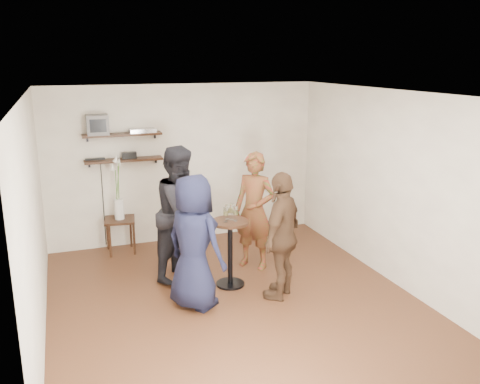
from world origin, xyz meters
The scene contains 18 objects.
room centered at (0.00, 0.00, 1.30)m, with size 4.58×5.08×2.68m.
shelf_upper centered at (-1.00, 2.38, 1.85)m, with size 1.20×0.25×0.04m, color black.
shelf_lower centered at (-1.00, 2.38, 1.45)m, with size 1.20×0.25×0.04m, color black.
crt_monitor centered at (-1.36, 2.38, 2.02)m, with size 0.32×0.30×0.30m, color #59595B.
dvd_deck centered at (-0.69, 2.38, 1.90)m, with size 0.40×0.24×0.06m, color silver.
radio centered at (-0.91, 2.38, 1.52)m, with size 0.22×0.10×0.10m, color black.
power_strip centered at (-1.43, 2.42, 1.48)m, with size 0.30×0.05×0.03m, color black.
side_table centered at (-1.14, 2.20, 0.46)m, with size 0.52×0.52×0.55m.
vase_lilies centered at (-1.14, 2.20, 0.88)m, with size 0.20×0.21×1.04m.
drinks_table centered at (0.11, 0.46, 0.59)m, with size 0.50×0.50×0.92m.
wine_glass_fl centered at (0.04, 0.43, 1.05)m, with size 0.07×0.07×0.20m.
wine_glass_fr centered at (0.17, 0.43, 1.05)m, with size 0.07×0.07×0.20m.
wine_glass_bl centered at (0.09, 0.53, 1.05)m, with size 0.07×0.07×0.20m.
wine_glass_br centered at (0.14, 0.48, 1.07)m, with size 0.07×0.07×0.22m.
person_plaid centered at (0.65, 0.96, 0.86)m, with size 0.62×0.41×1.71m, color #A61320.
person_dark centered at (-0.42, 0.97, 0.93)m, with size 0.91×0.71×1.87m, color black.
person_navy centered at (-0.49, 0.03, 0.84)m, with size 0.82×0.53×1.67m, color black.
person_brown centered at (0.63, -0.07, 0.82)m, with size 0.97×0.40×1.65m, color #472F1E.
Camera 1 is at (-1.90, -5.58, 2.98)m, focal length 38.00 mm.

